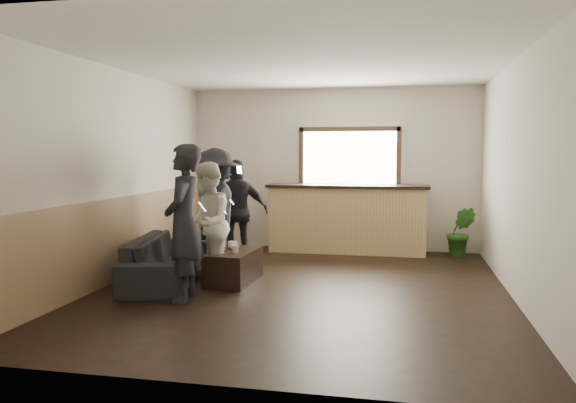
% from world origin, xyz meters
% --- Properties ---
extents(ground, '(5.00, 6.00, 0.01)m').
position_xyz_m(ground, '(0.00, 0.00, 0.00)').
color(ground, black).
extents(room_shell, '(5.01, 6.01, 2.80)m').
position_xyz_m(room_shell, '(-0.74, 0.00, 1.47)').
color(room_shell, silver).
rests_on(room_shell, ground).
extents(bar_counter, '(2.70, 0.68, 2.13)m').
position_xyz_m(bar_counter, '(0.30, 2.70, 0.64)').
color(bar_counter, tan).
rests_on(bar_counter, ground).
extents(sofa, '(1.15, 2.13, 0.59)m').
position_xyz_m(sofa, '(-1.79, -0.00, 0.29)').
color(sofa, black).
rests_on(sofa, ground).
extents(coffee_table, '(0.56, 0.96, 0.41)m').
position_xyz_m(coffee_table, '(-0.93, 0.16, 0.21)').
color(coffee_table, black).
rests_on(coffee_table, ground).
extents(cup_a, '(0.15, 0.15, 0.10)m').
position_xyz_m(cup_a, '(-1.00, 0.33, 0.46)').
color(cup_a, silver).
rests_on(cup_a, coffee_table).
extents(cup_b, '(0.14, 0.14, 0.09)m').
position_xyz_m(cup_b, '(-0.86, 0.02, 0.46)').
color(cup_b, silver).
rests_on(cup_b, coffee_table).
extents(potted_plant, '(0.48, 0.41, 0.82)m').
position_xyz_m(potted_plant, '(2.15, 2.63, 0.41)').
color(potted_plant, '#2D6623').
rests_on(potted_plant, ground).
extents(person_a, '(0.53, 0.72, 1.79)m').
position_xyz_m(person_a, '(-1.22, -0.80, 0.90)').
color(person_a, black).
rests_on(person_a, ground).
extents(person_b, '(0.78, 0.90, 1.58)m').
position_xyz_m(person_b, '(-1.21, -0.06, 0.79)').
color(person_b, beige).
rests_on(person_b, ground).
extents(person_c, '(0.76, 1.19, 1.75)m').
position_xyz_m(person_c, '(-1.34, 0.66, 0.88)').
color(person_c, black).
rests_on(person_c, ground).
extents(person_d, '(1.01, 0.74, 1.59)m').
position_xyz_m(person_d, '(-1.24, 1.38, 0.79)').
color(person_d, black).
rests_on(person_d, ground).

